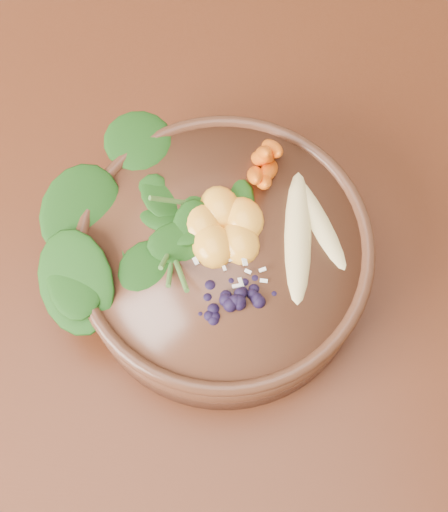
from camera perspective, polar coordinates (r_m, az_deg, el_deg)
The scene contains 9 objects.
ground at distance 1.47m, azimuth -9.36°, elevation -15.05°, with size 4.00×4.00×0.00m, color #381E0F.
dining_table at distance 0.84m, azimuth -16.25°, elevation -9.47°, with size 1.60×0.90×0.75m.
stoneware_bowl at distance 0.71m, azimuth -0.00°, elevation -0.30°, with size 0.28×0.28×0.08m, color #512D1D.
kale_heap at distance 0.67m, azimuth -4.49°, elevation 5.62°, with size 0.19×0.17×0.04m, color #1D4C15, non-canonical shape.
carrot_cluster at distance 0.67m, azimuth 3.32°, elevation 8.73°, with size 0.06×0.06×0.08m, color orange, non-canonical shape.
banana_halves at distance 0.67m, azimuth 6.89°, elevation 2.64°, with size 0.08×0.16×0.03m.
mandarin_cluster at distance 0.66m, azimuth -0.07°, elevation 2.83°, with size 0.08×0.09×0.03m, color orange, non-canonical shape.
blueberry_pile at distance 0.63m, azimuth 1.08°, elevation -3.24°, with size 0.13×0.10×0.04m, color black, non-canonical shape.
coconut_flakes at distance 0.66m, azimuth 0.43°, elevation -0.50°, with size 0.09×0.07×0.01m, color white, non-canonical shape.
Camera 1 is at (0.17, -0.23, 1.44)m, focal length 50.00 mm.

